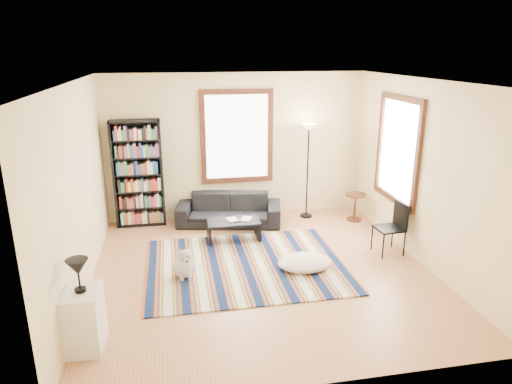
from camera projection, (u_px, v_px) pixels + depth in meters
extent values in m
cube|color=tan|center=(262.00, 274.00, 6.91)|extent=(5.00, 5.00, 0.10)
cube|color=white|center=(263.00, 77.00, 6.04)|extent=(5.00, 5.00, 0.10)
cube|color=#D2B68D|center=(236.00, 146.00, 8.86)|extent=(5.00, 0.10, 2.80)
cube|color=#D2B68D|center=(319.00, 261.00, 4.08)|extent=(5.00, 0.10, 2.80)
cube|color=#D2B68D|center=(74.00, 192.00, 6.02)|extent=(0.10, 5.00, 2.80)
cube|color=#D2B68D|center=(427.00, 174.00, 6.92)|extent=(0.10, 5.00, 2.80)
cube|color=white|center=(237.00, 137.00, 8.73)|extent=(1.20, 0.06, 1.60)
cube|color=white|center=(398.00, 150.00, 7.60)|extent=(0.06, 1.20, 1.60)
cube|color=#0C1B40|center=(246.00, 265.00, 7.06)|extent=(3.02, 2.42, 0.02)
imported|color=black|center=(229.00, 209.00, 8.69)|extent=(2.07, 1.14, 0.57)
cube|color=black|center=(138.00, 174.00, 8.43)|extent=(0.90, 0.30, 2.00)
cube|color=black|center=(234.00, 230.00, 7.97)|extent=(0.97, 0.65, 0.36)
imported|color=beige|center=(228.00, 220.00, 7.90)|extent=(0.26, 0.21, 0.02)
imported|color=beige|center=(241.00, 218.00, 7.99)|extent=(0.25, 0.29, 0.02)
ellipsoid|color=silver|center=(305.00, 262.00, 6.94)|extent=(0.87, 0.68, 0.21)
cylinder|color=#3F1E0F|center=(355.00, 207.00, 8.86)|extent=(0.52, 0.52, 0.54)
cube|color=black|center=(389.00, 228.00, 7.38)|extent=(0.45, 0.43, 0.86)
cube|color=silver|center=(84.00, 319.00, 5.04)|extent=(0.40, 0.52, 0.70)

